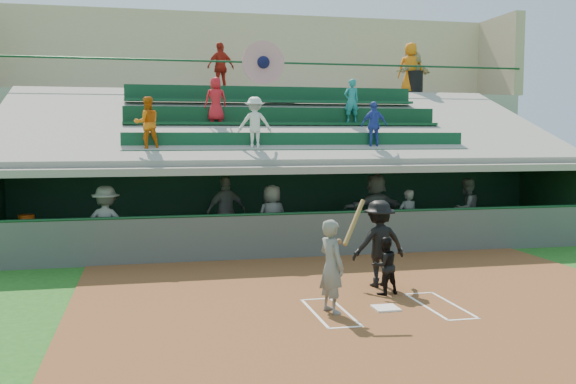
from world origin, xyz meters
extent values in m
plane|color=#1B5217|center=(0.00, 0.00, 0.00)|extent=(100.00, 100.00, 0.00)
cube|color=brown|center=(0.00, 0.50, 0.01)|extent=(11.00, 9.00, 0.02)
cube|color=white|center=(0.00, 0.00, 0.04)|extent=(0.43, 0.43, 0.03)
cube|color=silver|center=(-0.75, 0.00, 0.02)|extent=(0.05, 1.80, 0.01)
cube|color=white|center=(0.75, 0.00, 0.02)|extent=(0.05, 1.80, 0.01)
cube|color=white|center=(-1.30, 0.00, 0.02)|extent=(0.05, 1.80, 0.01)
cube|color=white|center=(1.30, 0.00, 0.02)|extent=(0.05, 1.80, 0.01)
cube|color=white|center=(-1.02, 0.90, 0.02)|extent=(0.60, 0.05, 0.01)
cube|color=white|center=(1.02, 0.90, 0.02)|extent=(0.60, 0.05, 0.01)
cube|color=white|center=(-1.02, -0.90, 0.02)|extent=(0.60, 0.05, 0.01)
cube|color=white|center=(1.02, -0.90, 0.02)|extent=(0.60, 0.05, 0.01)
cube|color=#9A988C|center=(0.00, 6.75, 0.02)|extent=(16.00, 3.50, 0.04)
cube|color=gray|center=(0.00, 13.50, 2.30)|extent=(20.00, 3.00, 4.60)
cube|color=#4C514C|center=(0.00, 5.00, 0.55)|extent=(16.00, 0.06, 1.10)
cylinder|color=#133C20|center=(0.00, 5.00, 1.12)|extent=(16.00, 0.08, 0.08)
cube|color=black|center=(0.00, 8.50, 1.10)|extent=(16.00, 0.25, 2.20)
cube|color=black|center=(8.00, 6.75, 1.10)|extent=(0.25, 3.50, 2.20)
cube|color=gray|center=(0.00, 6.75, 2.20)|extent=(16.40, 3.90, 0.18)
cube|color=gray|center=(0.00, 10.25, 1.15)|extent=(16.40, 3.50, 2.30)
cube|color=gray|center=(0.00, 11.90, 2.30)|extent=(16.40, 0.30, 4.60)
cube|color=gray|center=(0.00, 8.60, 3.45)|extent=(16.40, 6.51, 2.37)
cube|color=#0C381F|center=(0.00, 6.20, 2.65)|extent=(9.40, 0.42, 0.08)
cube|color=#0D3B23|center=(0.00, 6.40, 2.91)|extent=(9.40, 0.06, 0.45)
cube|color=#0C381C|center=(0.00, 8.10, 3.40)|extent=(9.40, 0.42, 0.08)
cube|color=#0B331B|center=(0.00, 8.30, 3.66)|extent=(9.40, 0.06, 0.45)
cube|color=#0D3B20|center=(0.00, 10.00, 4.15)|extent=(9.40, 0.42, 0.08)
cube|color=#0C371E|center=(0.00, 10.20, 4.41)|extent=(9.40, 0.06, 0.45)
imported|color=#D3610C|center=(-4.03, 6.30, 3.36)|extent=(0.75, 0.64, 1.35)
imported|color=silver|center=(-1.26, 6.30, 3.38)|extent=(0.94, 0.60, 1.37)
imported|color=#293EA6|center=(2.05, 6.30, 3.34)|extent=(0.78, 0.36, 1.29)
imported|color=red|center=(-2.08, 8.20, 4.08)|extent=(0.66, 0.46, 1.29)
imported|color=#1B7379|center=(2.01, 8.20, 4.09)|extent=(0.51, 0.36, 1.30)
cylinder|color=#123A20|center=(0.00, 12.00, 5.60)|extent=(20.00, 0.07, 0.07)
cylinder|color=#B5192B|center=(0.00, 11.98, 5.60)|extent=(1.50, 0.06, 1.50)
sphere|color=#0D0F34|center=(0.00, 11.95, 5.60)|extent=(0.44, 0.44, 0.44)
cube|color=tan|center=(0.00, 15.00, 6.20)|extent=(20.00, 0.40, 3.20)
cube|color=tan|center=(10.00, 13.50, 6.20)|extent=(0.40, 3.00, 3.20)
imported|color=#595B56|center=(-1.00, 0.00, 0.83)|extent=(0.55, 0.68, 1.62)
cylinder|color=olive|center=(-0.65, -0.15, 1.60)|extent=(0.56, 0.54, 0.75)
sphere|color=#986237|center=(-0.87, 0.00, 1.25)|extent=(0.10, 0.10, 0.10)
imported|color=black|center=(0.35, 0.99, 0.58)|extent=(0.62, 0.53, 1.11)
imported|color=black|center=(0.48, 1.64, 0.89)|extent=(1.20, 0.78, 1.75)
cube|color=brown|center=(-0.05, 7.96, 0.28)|extent=(16.18, 2.02, 0.49)
cube|color=white|center=(-7.04, 6.53, 0.37)|extent=(0.91, 0.82, 0.66)
cylinder|color=#E64F0D|center=(-7.02, 6.50, 0.89)|extent=(0.39, 0.39, 0.39)
imported|color=#5D605B|center=(-5.04, 5.46, 0.95)|extent=(1.29, 0.90, 1.82)
imported|color=#5F615C|center=(-1.98, 6.77, 1.00)|extent=(1.21, 0.78, 1.92)
imported|color=#5B5E59|center=(-0.88, 5.91, 0.91)|extent=(0.97, 0.77, 1.74)
imported|color=#535550|center=(2.11, 6.27, 1.02)|extent=(1.91, 1.01, 1.97)
imported|color=#5C5F5A|center=(2.88, 5.83, 0.81)|extent=(0.62, 0.46, 1.55)
imported|color=#50534E|center=(4.89, 6.33, 0.94)|extent=(1.04, 0.92, 1.79)
cylinder|color=black|center=(5.91, 12.44, 5.03)|extent=(0.58, 0.58, 0.87)
imported|color=#A51F12|center=(-1.36, 13.14, 5.51)|extent=(1.16, 0.81, 1.82)
imported|color=orange|center=(5.78, 12.55, 5.57)|extent=(1.08, 0.84, 1.94)
imported|color=tan|center=(5.96, 12.55, 5.40)|extent=(1.55, 0.75, 1.60)
camera|label=1|loc=(-4.07, -10.42, 3.08)|focal=40.00mm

